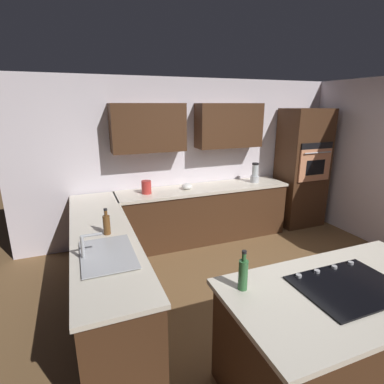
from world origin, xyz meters
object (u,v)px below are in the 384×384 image
Objects in this scene: sink_unit at (107,254)px; mixing_bowl at (187,186)px; dish_soap_bottle at (107,224)px; kettle at (146,187)px; cooktop at (349,286)px; oil_bottle at (243,274)px; blender at (255,174)px; wall_oven at (302,168)px.

sink_unit reaches higher than mixing_bowl.
kettle is at bearing -118.91° from dish_soap_bottle.
oil_bottle is at bearing -19.66° from cooktop.
blender is 3.22m from oil_bottle.
kettle is (1.90, 0.00, -0.05)m from blender.
cooktop is at bearing 160.34° from oil_bottle.
cooktop is 3.04m from kettle.
wall_oven is at bearing 179.93° from kettle.
wall_oven is at bearing -160.24° from dish_soap_bottle.
blender is 2.01× the size of mixing_bowl.
blender is at bearing -153.54° from dish_soap_bottle.
kettle is 0.70× the size of dish_soap_bottle.
kettle is at bearing -88.03° from oil_bottle.
kettle is at bearing 0.00° from mixing_bowl.
sink_unit is at bearing 25.83° from wall_oven.
kettle is at bearing -74.05° from cooktop.
blender reaches higher than cooktop.
dish_soap_bottle is (3.62, 1.30, -0.05)m from wall_oven.
dish_soap_bottle is (0.72, 1.30, 0.01)m from kettle.
cooktop is 2.27× the size of blender.
mixing_bowl reaches higher than cooktop.
cooktop is 4.57× the size of mixing_bowl.
cooktop is at bearing 144.75° from sink_unit.
kettle is 2.66m from oil_bottle.
cooktop is 2.70× the size of dish_soap_bottle.
dish_soap_bottle is at bearing -96.95° from sink_unit.
sink_unit is at bearing -45.17° from oil_bottle.
oil_bottle is (0.56, 2.66, 0.08)m from mixing_bowl.
wall_oven is 3.04× the size of sink_unit.
oil_bottle is at bearing 55.78° from blender.
sink_unit is 2.27× the size of oil_bottle.
blender is at bearing 180.00° from mixing_bowl.
blender reaches higher than sink_unit.
cooktop is 3.86× the size of kettle.
dish_soap_bottle is at bearing 19.76° from wall_oven.
mixing_bowl is 0.59× the size of dish_soap_bottle.
mixing_bowl is (2.25, -0.00, -0.12)m from wall_oven.
sink_unit is 2.49× the size of dish_soap_bottle.
dish_soap_bottle is at bearing 26.46° from blender.
sink_unit is at bearing 83.05° from dish_soap_bottle.
blender is at bearing -124.22° from oil_bottle.
mixing_bowl is 0.65m from kettle.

